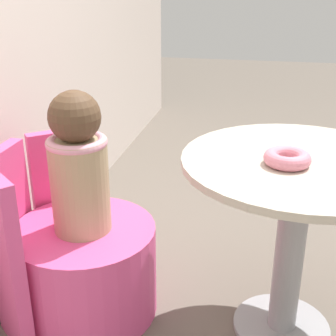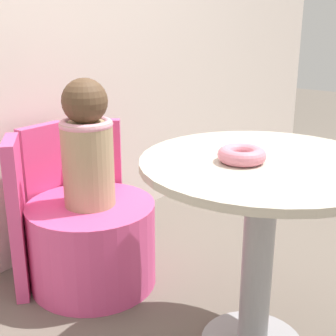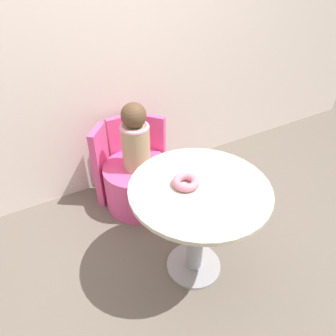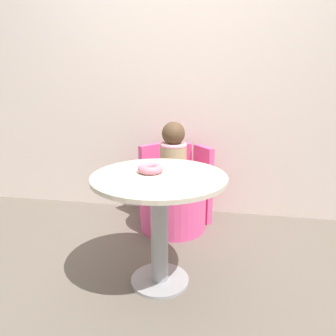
% 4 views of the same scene
% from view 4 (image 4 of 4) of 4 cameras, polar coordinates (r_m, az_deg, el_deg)
% --- Properties ---
extents(ground_plane, '(12.00, 12.00, 0.00)m').
position_cam_4_polar(ground_plane, '(2.18, -2.17, -18.46)').
color(ground_plane, '#665B51').
extents(back_wall, '(6.00, 0.06, 2.40)m').
position_cam_4_polar(back_wall, '(2.91, 2.49, 15.35)').
color(back_wall, silver).
rests_on(back_wall, ground_plane).
extents(round_table, '(0.77, 0.77, 0.69)m').
position_cam_4_polar(round_table, '(1.90, -1.52, -6.21)').
color(round_table, '#99999E').
rests_on(round_table, ground_plane).
extents(tub_chair, '(0.54, 0.54, 0.36)m').
position_cam_4_polar(tub_chair, '(2.71, 0.89, -6.78)').
color(tub_chair, '#E54C8C').
rests_on(tub_chair, ground_plane).
extents(booth_backrest, '(0.63, 0.23, 0.66)m').
position_cam_4_polar(booth_backrest, '(2.87, 1.63, -2.37)').
color(booth_backrest, '#E54C8C').
rests_on(booth_backrest, ground_plane).
extents(child_figure, '(0.21, 0.21, 0.52)m').
position_cam_4_polar(child_figure, '(2.58, 0.93, 2.16)').
color(child_figure, tan).
rests_on(child_figure, tub_chair).
extents(donut, '(0.15, 0.15, 0.04)m').
position_cam_4_polar(donut, '(1.89, -3.09, -0.13)').
color(donut, pink).
rests_on(donut, round_table).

